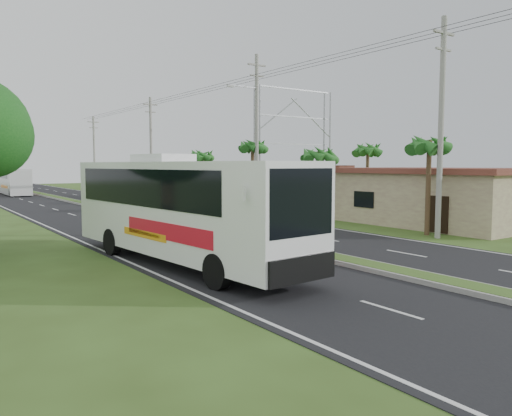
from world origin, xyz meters
TOP-DOWN VIEW (x-y plane):
  - ground at (0.00, 0.00)m, footprint 180.00×180.00m
  - road_asphalt at (0.00, 20.00)m, footprint 14.00×160.00m
  - median_strip at (0.00, 20.00)m, footprint 1.20×160.00m
  - lane_edge_left at (-6.70, 20.00)m, footprint 0.12×160.00m
  - lane_edge_right at (6.70, 20.00)m, footprint 0.12×160.00m
  - shop_near at (14.00, 6.00)m, footprint 8.60×12.60m
  - shop_mid at (14.00, 22.00)m, footprint 7.60×10.60m
  - shop_far at (14.00, 36.00)m, footprint 8.60×11.60m
  - palm_verge_a at (9.00, 3.00)m, footprint 2.40×2.40m
  - palm_verge_b at (9.40, 12.00)m, footprint 2.40×2.40m
  - palm_verge_c at (8.80, 19.00)m, footprint 2.40×2.40m
  - palm_verge_d at (9.30, 28.00)m, footprint 2.40×2.40m
  - palm_behind_shop at (17.50, 15.00)m, footprint 2.40×2.40m
  - utility_pole_a at (8.50, 2.00)m, footprint 1.60×0.28m
  - utility_pole_b at (8.47, 18.00)m, footprint 3.20×0.28m
  - utility_pole_c at (8.50, 38.00)m, footprint 1.60×0.28m
  - utility_pole_d at (8.50, 58.00)m, footprint 1.60×0.28m
  - billboard_lattice at (22.00, 30.00)m, footprint 10.18×1.18m
  - coach_bus_main at (-5.21, 3.57)m, footprint 3.71×12.97m
  - coach_bus_far at (-2.66, 54.32)m, footprint 2.56×10.98m
  - motorcyclist at (-0.62, 2.00)m, footprint 1.66×0.51m

SIDE VIEW (x-z plane):
  - ground at x=0.00m, z-range 0.00..0.00m
  - lane_edge_left at x=-6.70m, z-range 0.00..0.00m
  - lane_edge_right at x=6.70m, z-range 0.00..0.00m
  - road_asphalt at x=0.00m, z-range 0.00..0.02m
  - median_strip at x=0.00m, z-range 0.01..0.20m
  - motorcyclist at x=-0.62m, z-range -0.29..2.08m
  - shop_near at x=14.00m, z-range 0.02..3.54m
  - coach_bus_far at x=-2.66m, z-range 0.21..3.40m
  - shop_mid at x=14.00m, z-range 0.02..3.69m
  - shop_far at x=14.00m, z-range 0.02..3.84m
  - coach_bus_main at x=-5.21m, z-range 0.21..4.34m
  - palm_verge_b at x=9.40m, z-range 1.83..6.88m
  - palm_verge_d at x=9.30m, z-range 1.92..7.17m
  - palm_verge_a at x=9.00m, z-range 2.02..7.47m
  - palm_behind_shop at x=17.50m, z-range 2.11..7.76m
  - palm_verge_c at x=8.80m, z-range 2.20..8.05m
  - utility_pole_d at x=8.50m, z-range 0.17..10.67m
  - utility_pole_a at x=8.50m, z-range 0.17..11.17m
  - utility_pole_c at x=8.50m, z-range 0.17..11.17m
  - utility_pole_b at x=8.47m, z-range 0.26..12.26m
  - billboard_lattice at x=22.00m, z-range 0.79..12.86m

